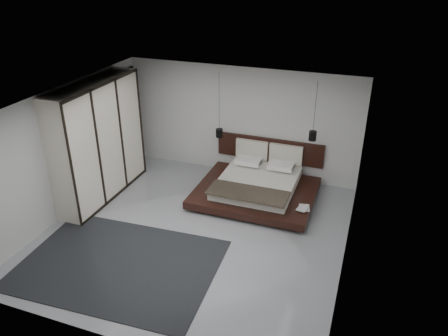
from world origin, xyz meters
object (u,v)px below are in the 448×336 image
at_px(pendant_left, 219,133).
at_px(pendant_right, 313,136).
at_px(bed, 257,185).
at_px(wardrobe, 98,141).
at_px(rug, 119,264).
at_px(lattice_screen, 128,119).

relative_size(pendant_left, pendant_right, 1.17).
bearing_deg(bed, pendant_right, 20.80).
xyz_separation_m(pendant_left, wardrobe, (-2.36, -1.59, 0.07)).
xyz_separation_m(bed, rug, (-1.72, -3.36, -0.28)).
xyz_separation_m(wardrobe, rug, (1.77, -2.20, -1.37)).
xyz_separation_m(bed, pendant_left, (-1.12, 0.43, 1.02)).
relative_size(lattice_screen, wardrobe, 0.93).
bearing_deg(bed, wardrobe, -161.58).
bearing_deg(pendant_right, lattice_screen, 178.65).
relative_size(bed, pendant_left, 1.70).
relative_size(wardrobe, rug, 0.78).
relative_size(lattice_screen, pendant_left, 1.62).
height_order(wardrobe, rug, wardrobe).
xyz_separation_m(pendant_right, wardrobe, (-4.61, -1.59, -0.17)).
bearing_deg(rug, wardrobe, 128.75).
distance_m(wardrobe, rug, 3.14).
distance_m(bed, wardrobe, 3.83).
distance_m(pendant_left, pendant_right, 2.26).
bearing_deg(pendant_left, bed, -20.80).
height_order(pendant_left, wardrobe, pendant_left).
relative_size(lattice_screen, rug, 0.72).
bearing_deg(wardrobe, rug, -51.25).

